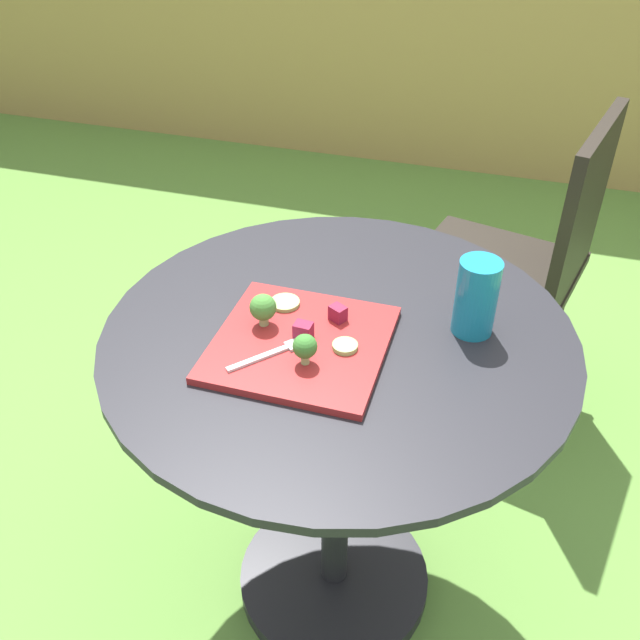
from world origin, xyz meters
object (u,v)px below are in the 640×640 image
salad_plate (301,344)px  fork (278,351)px  patio_chair (529,252)px  drinking_glass (476,301)px

salad_plate → fork: 0.05m
salad_plate → patio_chair: bearing=66.2°
drinking_glass → fork: drinking_glass is taller
salad_plate → drinking_glass: bearing=26.1°
drinking_glass → fork: (-0.30, -0.17, -0.04)m
patio_chair → drinking_glass: patio_chair is taller
salad_plate → fork: bearing=-123.2°
salad_plate → fork: fork is taller
patio_chair → salad_plate: bearing=-113.8°
patio_chair → salad_plate: (-0.37, -0.83, 0.24)m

